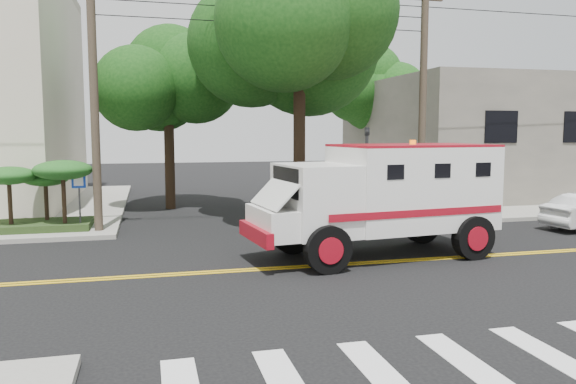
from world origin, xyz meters
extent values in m
plane|color=black|center=(0.00, 0.00, 0.00)|extent=(100.00, 100.00, 0.00)
cube|color=gray|center=(13.50, 13.50, 0.07)|extent=(17.00, 17.00, 0.15)
cube|color=#615C53|center=(15.00, 14.00, 3.15)|extent=(14.00, 12.00, 6.00)
cylinder|color=#382D23|center=(-5.60, 6.00, 4.50)|extent=(0.28, 0.28, 9.00)
cylinder|color=#382D23|center=(6.30, 6.20, 4.50)|extent=(0.28, 0.28, 9.00)
cylinder|color=black|center=(1.50, 6.50, 3.50)|extent=(0.44, 0.44, 7.00)
sphere|color=#103A0F|center=(1.50, 6.50, 7.00)|extent=(5.32, 5.32, 5.32)
sphere|color=#103A0F|center=(2.64, 5.74, 7.57)|extent=(4.56, 4.56, 4.56)
cylinder|color=black|center=(-3.00, 12.00, 2.80)|extent=(0.44, 0.44, 5.60)
sphere|color=#103A0F|center=(-3.00, 12.00, 5.60)|extent=(3.92, 3.92, 3.92)
sphere|color=#103A0F|center=(-2.16, 11.44, 6.02)|extent=(3.36, 3.36, 3.36)
cylinder|color=black|center=(8.50, 16.00, 2.97)|extent=(0.44, 0.44, 5.95)
sphere|color=#103A0F|center=(8.50, 16.00, 5.95)|extent=(4.20, 4.20, 4.20)
sphere|color=#103A0F|center=(9.40, 15.40, 6.40)|extent=(3.60, 3.60, 3.60)
cylinder|color=#3F3F42|center=(3.80, 5.60, 1.80)|extent=(0.12, 0.12, 3.60)
imported|color=#3F3F42|center=(3.80, 5.60, 3.15)|extent=(0.15, 0.18, 0.90)
cylinder|color=#3F3F42|center=(-6.20, 6.20, 1.00)|extent=(0.06, 0.06, 2.00)
cube|color=#0C33A5|center=(-6.20, 6.14, 1.80)|extent=(0.45, 0.03, 0.45)
cube|color=#1E3314|center=(-7.50, 6.80, 0.27)|extent=(3.20, 2.00, 0.24)
cylinder|color=black|center=(-8.40, 6.50, 1.15)|extent=(0.14, 0.14, 1.52)
ellipsoid|color=#1B4E17|center=(-8.40, 6.50, 2.00)|extent=(1.73, 1.73, 0.60)
cylinder|color=black|center=(-7.40, 7.20, 1.07)|extent=(0.14, 0.14, 1.36)
ellipsoid|color=#1B4E17|center=(-7.40, 7.20, 1.83)|extent=(1.55, 1.55, 0.54)
cylinder|color=black|center=(-6.70, 6.30, 1.23)|extent=(0.14, 0.14, 1.68)
ellipsoid|color=#1B4E17|center=(-6.70, 6.30, 2.17)|extent=(1.91, 1.91, 0.66)
cube|color=white|center=(3.22, 0.78, 1.89)|extent=(4.48, 2.96, 2.27)
cube|color=white|center=(0.32, 0.44, 1.68)|extent=(2.00, 2.56, 1.84)
cube|color=black|center=(-0.52, 0.34, 2.16)|extent=(0.28, 1.83, 0.76)
cube|color=white|center=(-0.81, 0.31, 1.14)|extent=(1.22, 2.26, 0.76)
cube|color=maroon|center=(-1.35, 0.25, 0.87)|extent=(0.46, 2.33, 0.38)
cube|color=maroon|center=(3.22, 0.78, 3.06)|extent=(4.48, 2.96, 0.06)
cylinder|color=black|center=(0.24, -0.78, 0.59)|extent=(1.22, 0.48, 1.19)
cylinder|color=black|center=(-0.04, 1.62, 0.59)|extent=(1.22, 0.48, 1.19)
cylinder|color=black|center=(4.54, -0.28, 0.59)|extent=(1.22, 0.48, 1.19)
cylinder|color=black|center=(4.26, 2.12, 0.59)|extent=(1.22, 0.48, 1.19)
imported|color=gray|center=(7.08, 5.50, 0.92)|extent=(0.58, 0.40, 1.54)
imported|color=gray|center=(6.29, 7.81, 0.90)|extent=(0.76, 0.60, 1.50)
camera|label=1|loc=(-3.96, -13.55, 3.45)|focal=35.00mm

